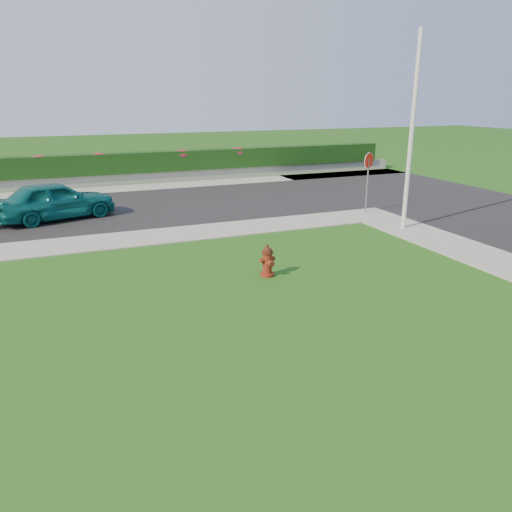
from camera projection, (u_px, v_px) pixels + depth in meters
name	position (u px, v px, depth m)	size (l,w,h in m)	color
ground	(333.00, 341.00, 9.87)	(120.00, 120.00, 0.00)	black
street_far	(52.00, 214.00, 20.41)	(26.00, 8.00, 0.04)	black
sidewalk_far	(20.00, 250.00, 15.64)	(24.00, 2.00, 0.04)	gray
curb_corner	(369.00, 215.00, 20.31)	(2.00, 2.00, 0.04)	gray
sidewalk_beyond	(132.00, 188.00, 26.26)	(34.00, 2.00, 0.04)	gray
retaining_wall	(127.00, 179.00, 27.50)	(34.00, 0.40, 0.60)	gray
hedge	(126.00, 163.00, 27.33)	(32.00, 0.90, 1.10)	black
fire_hydrant	(267.00, 261.00, 13.34)	(0.45, 0.43, 0.88)	#59120E
sedan_teal	(56.00, 200.00, 19.30)	(1.76, 4.37, 1.49)	#0B5959
utility_pole	(412.00, 134.00, 17.26)	(0.16, 0.16, 6.77)	silver
stop_sign	(368.00, 168.00, 20.21)	(0.63, 0.29, 2.50)	slate
flower_clump_c	(39.00, 161.00, 25.57)	(1.08, 0.70, 0.54)	#B71F37
flower_clump_d	(100.00, 158.00, 26.65)	(1.07, 0.69, 0.53)	#B71F37
flower_clump_e	(182.00, 155.00, 28.28)	(1.16, 0.75, 0.58)	#B71F37
flower_clump_f	(238.00, 152.00, 29.49)	(1.14, 0.73, 0.57)	#B71F37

